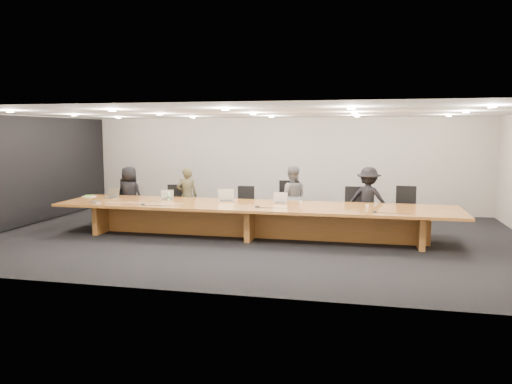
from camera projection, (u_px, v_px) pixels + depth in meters
The scene contains 28 objects.
ground at pixel (253, 237), 11.31m from camera, with size 12.00×12.00×0.00m, color black.
back_wall at pixel (283, 164), 15.02m from camera, with size 12.00×0.02×2.80m, color silver.
left_wall_panel at pixel (21, 172), 12.44m from camera, with size 0.08×7.84×2.74m, color black.
conference_table at pixel (253, 215), 11.25m from camera, with size 9.00×1.80×0.75m.
chair_far_left at pixel (123, 200), 13.28m from camera, with size 0.58×0.58×1.14m, color black, non-canonical shape.
chair_left at pixel (174, 204), 13.07m from camera, with size 0.52×0.52×1.01m, color black, non-canonical shape.
chair_mid_left at pixel (245, 206), 12.67m from camera, with size 0.52×0.52×1.02m, color black, non-canonical shape.
chair_mid_right at pixel (288, 204), 12.41m from camera, with size 0.60×0.60×1.19m, color black, non-canonical shape.
chair_right at pixel (353, 208), 12.08m from camera, with size 0.55×0.55×1.07m, color black, non-canonical shape.
chair_far_right at pixel (406, 209), 11.74m from camera, with size 0.57×0.57×1.12m, color black, non-canonical shape.
person_a at pixel (129, 194), 13.11m from camera, with size 0.72×0.47×1.48m, color black.
person_b at pixel (187, 196), 12.91m from camera, with size 0.53×0.35×1.46m, color #3A351F.
person_c at pixel (292, 197), 12.29m from camera, with size 0.75×0.59×1.55m, color #5A5A5D.
person_d at pixel (368, 200), 11.86m from camera, with size 1.00×0.57×1.55m, color black.
laptop_a at pixel (110, 193), 12.27m from camera, with size 0.33×0.24×0.26m, color tan, non-canonical shape.
laptop_b at pixel (167, 195), 12.02m from camera, with size 0.30×0.22×0.24m, color tan, non-canonical shape.
laptop_c at pixel (226, 195), 11.72m from camera, with size 0.37×0.27×0.29m, color tan, non-canonical shape.
laptop_d at pixel (280, 198), 11.40m from camera, with size 0.32×0.24×0.26m, color #C6B297, non-canonical shape.
water_bottle at pixel (168, 197), 11.67m from camera, with size 0.07×0.07×0.21m, color silver.
amber_mug at pixel (168, 199), 11.81m from camera, with size 0.07×0.07×0.09m, color brown.
paper_cup_near at pixel (301, 203), 11.21m from camera, with size 0.07×0.07×0.09m, color silver.
paper_cup_far at pixel (367, 206), 10.72m from camera, with size 0.07×0.07×0.08m, color silver.
notepad at pixel (89, 196), 12.57m from camera, with size 0.28×0.23×0.02m, color silver.
lime_gadget at pixel (89, 196), 12.55m from camera, with size 0.18×0.10×0.03m, color #5FB12F.
av_box at pixel (95, 202), 11.52m from camera, with size 0.22×0.16×0.03m, color #A09FA4.
mic_left at pixel (143, 204), 11.19m from camera, with size 0.12×0.12×0.03m, color black.
mic_center at pixel (257, 206), 10.85m from camera, with size 0.13×0.13×0.03m, color black.
mic_right at pixel (375, 212), 10.13m from camera, with size 0.12×0.12×0.03m, color black.
Camera 1 is at (2.49, -10.83, 2.38)m, focal length 35.00 mm.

